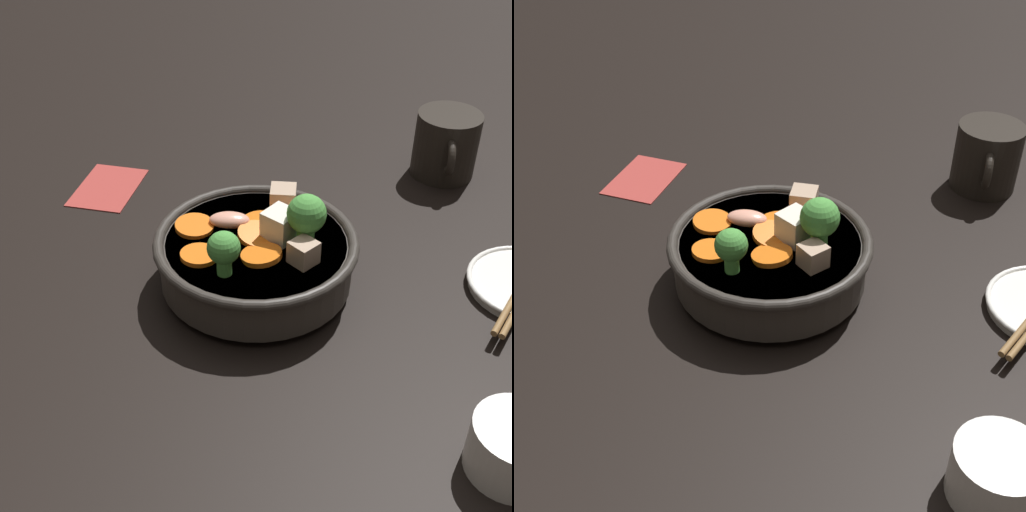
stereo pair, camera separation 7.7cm
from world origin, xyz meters
The scene contains 4 objects.
ground_plane centered at (0.00, 0.00, 0.00)m, with size 3.00×3.00×0.00m, color black.
stirfry_bowl centered at (0.00, 0.00, 0.04)m, with size 0.22×0.22×0.12m.
dark_mug centered at (-0.27, 0.23, 0.04)m, with size 0.11×0.09×0.09m.
napkin centered at (-0.18, -0.22, 0.00)m, with size 0.12×0.09×0.00m.
Camera 1 is at (0.61, 0.07, 0.51)m, focal length 50.00 mm.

